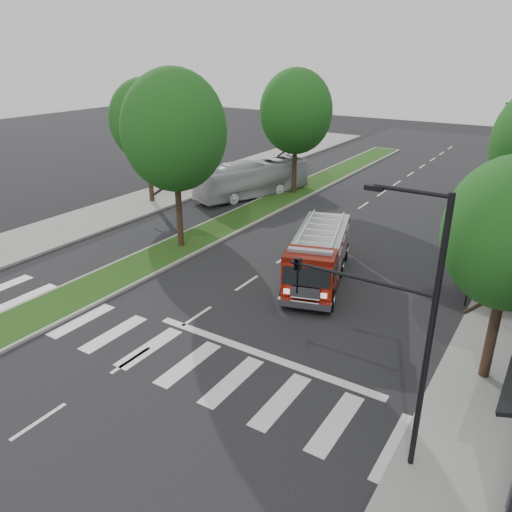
% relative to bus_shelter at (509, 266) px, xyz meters
% --- Properties ---
extents(ground, '(140.00, 140.00, 0.00)m').
position_rel_bus_shelter_xyz_m(ground, '(-11.20, -8.15, -2.04)').
color(ground, black).
rests_on(ground, ground).
extents(sidewalk_left, '(5.00, 80.00, 0.15)m').
position_rel_bus_shelter_xyz_m(sidewalk_left, '(-25.70, 1.85, -1.96)').
color(sidewalk_left, gray).
rests_on(sidewalk_left, ground).
extents(median, '(3.00, 50.00, 0.15)m').
position_rel_bus_shelter_xyz_m(median, '(-17.20, 9.85, -1.96)').
color(median, gray).
rests_on(median, ground).
extents(bus_shelter, '(3.20, 1.60, 2.61)m').
position_rel_bus_shelter_xyz_m(bus_shelter, '(0.00, 0.00, 0.00)').
color(bus_shelter, black).
rests_on(bus_shelter, ground).
extents(tree_median_near, '(5.80, 5.80, 10.16)m').
position_rel_bus_shelter_xyz_m(tree_median_near, '(-17.20, -2.15, 4.77)').
color(tree_median_near, black).
rests_on(tree_median_near, ground).
extents(tree_median_far, '(5.60, 5.60, 9.72)m').
position_rel_bus_shelter_xyz_m(tree_median_far, '(-17.20, 11.85, 4.45)').
color(tree_median_far, black).
rests_on(tree_median_far, ground).
extents(tree_left_mid, '(5.20, 5.20, 9.16)m').
position_rel_bus_shelter_xyz_m(tree_left_mid, '(-25.20, 3.85, 4.12)').
color(tree_left_mid, black).
rests_on(tree_left_mid, ground).
extents(streetlight_right_near, '(4.08, 0.22, 8.00)m').
position_rel_bus_shelter_xyz_m(streetlight_right_near, '(-1.59, -11.65, 2.63)').
color(streetlight_right_near, black).
rests_on(streetlight_right_near, ground).
extents(fire_engine, '(4.57, 8.23, 2.74)m').
position_rel_bus_shelter_xyz_m(fire_engine, '(-8.38, -1.85, -0.73)').
color(fire_engine, '#5A0D04').
rests_on(fire_engine, ground).
extents(city_bus, '(5.61, 10.12, 2.77)m').
position_rel_bus_shelter_xyz_m(city_bus, '(-19.70, 9.62, -0.66)').
color(city_bus, silver).
rests_on(city_bus, ground).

